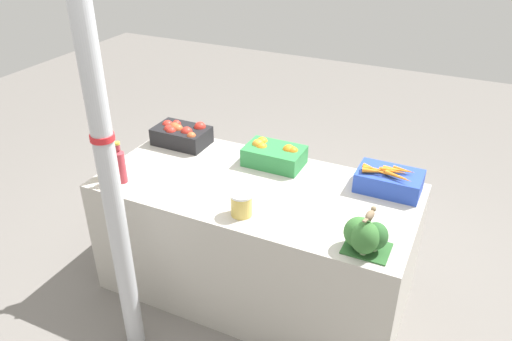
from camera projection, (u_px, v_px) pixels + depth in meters
The scene contains 11 objects.
ground_plane at pixel (256, 286), 3.30m from camera, with size 10.00×10.00×0.00m, color slate.
market_table at pixel (256, 239), 3.11m from camera, with size 1.86×0.89×0.78m, color #B7B2A8.
support_pole at pixel (106, 160), 2.32m from camera, with size 0.11×0.11×2.38m.
apple_crate at pixel (181, 134), 3.36m from camera, with size 0.36×0.23×0.15m.
orange_crate at pixel (274, 155), 3.11m from camera, with size 0.36×0.23×0.15m.
carrot_crate at pixel (389, 180), 2.84m from camera, with size 0.36×0.23×0.15m.
broccoli_pile at pixel (365, 236), 2.34m from camera, with size 0.23×0.21×0.18m.
juice_bottle_golden at pixel (104, 159), 2.93m from camera, with size 0.07×0.07×0.29m.
juice_bottle_ruby at pixel (120, 165), 2.90m from camera, with size 0.06×0.06×0.26m.
pickle_jar at pixel (242, 204), 2.63m from camera, with size 0.12×0.12×0.13m.
sparrow_bird at pixel (370, 215), 2.29m from camera, with size 0.05×0.14×0.05m.
Camera 1 is at (1.07, -2.25, 2.29)m, focal length 35.00 mm.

